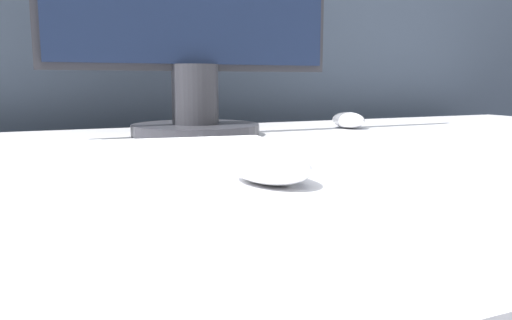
{
  "coord_description": "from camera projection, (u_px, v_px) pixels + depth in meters",
  "views": [
    {
      "loc": [
        -0.13,
        -0.6,
        0.85
      ],
      "look_at": [
        0.07,
        -0.15,
        0.78
      ],
      "focal_mm": 35.0,
      "sensor_mm": 36.0,
      "label": 1
    }
  ],
  "objects": [
    {
      "name": "computer_mouse_far",
      "position": [
        348.0,
        120.0,
        1.04
      ],
      "size": [
        0.07,
        0.1,
        0.03
      ],
      "rotation": [
        0.0,
        0.0,
        -0.15
      ],
      "color": "white",
      "rests_on": "desk"
    },
    {
      "name": "partition_panel",
      "position": [
        99.0,
        183.0,
        1.18
      ],
      "size": [
        5.0,
        0.03,
        1.24
      ],
      "color": "#333D4C",
      "rests_on": "ground_plane"
    },
    {
      "name": "computer_mouse_near",
      "position": [
        269.0,
        166.0,
        0.48
      ],
      "size": [
        0.08,
        0.11,
        0.03
      ],
      "rotation": [
        0.0,
        0.0,
        0.18
      ],
      "color": "white",
      "rests_on": "desk"
    },
    {
      "name": "keyboard",
      "position": [
        121.0,
        156.0,
        0.58
      ],
      "size": [
        0.4,
        0.18,
        0.02
      ],
      "rotation": [
        0.0,
        0.0,
        -0.13
      ],
      "color": "white",
      "rests_on": "desk"
    }
  ]
}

